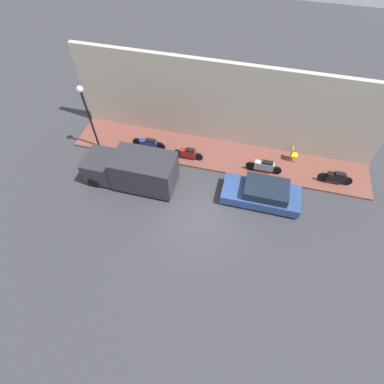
% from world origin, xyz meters
% --- Properties ---
extents(ground_plane, '(60.00, 60.00, 0.00)m').
position_xyz_m(ground_plane, '(0.00, 0.00, 0.00)').
color(ground_plane, '#38383D').
extents(sidewalk, '(2.62, 17.95, 0.12)m').
position_xyz_m(sidewalk, '(4.75, 0.00, 0.06)').
color(sidewalk, brown).
rests_on(sidewalk, ground_plane).
extents(building_facade, '(0.30, 17.95, 5.32)m').
position_xyz_m(building_facade, '(6.21, 0.00, 2.66)').
color(building_facade, beige).
rests_on(building_facade, ground_plane).
extents(parked_car, '(1.79, 4.16, 1.24)m').
position_xyz_m(parked_car, '(2.05, -2.97, 0.59)').
color(parked_car, '#2D4784').
rests_on(parked_car, ground_plane).
extents(delivery_van, '(1.96, 5.08, 2.08)m').
position_xyz_m(delivery_van, '(1.58, 4.23, 1.05)').
color(delivery_van, '#2D2D33').
rests_on(delivery_van, ground_plane).
extents(motorcycle_black, '(0.30, 1.87, 0.83)m').
position_xyz_m(motorcycle_black, '(4.17, -6.85, 0.57)').
color(motorcycle_black, black).
rests_on(motorcycle_black, sidewalk).
extents(motorcycle_blue, '(0.30, 2.10, 0.76)m').
position_xyz_m(motorcycle_blue, '(4.25, 4.21, 0.55)').
color(motorcycle_blue, navy).
rests_on(motorcycle_blue, sidewalk).
extents(motorcycle_red, '(0.30, 1.82, 0.77)m').
position_xyz_m(motorcycle_red, '(4.02, 1.65, 0.53)').
color(motorcycle_red, '#B21E1E').
rests_on(motorcycle_red, sidewalk).
extents(scooter_silver, '(0.30, 2.07, 0.85)m').
position_xyz_m(scooter_silver, '(4.04, -2.87, 0.58)').
color(scooter_silver, '#B7B7BF').
rests_on(scooter_silver, sidewalk).
extents(streetlamp, '(0.36, 0.36, 4.26)m').
position_xyz_m(streetlamp, '(3.70, 7.39, 3.06)').
color(streetlamp, black).
rests_on(streetlamp, sidewalk).
extents(cafe_chair, '(0.40, 0.40, 0.93)m').
position_xyz_m(cafe_chair, '(5.41, -4.44, 0.63)').
color(cafe_chair, yellow).
rests_on(cafe_chair, sidewalk).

